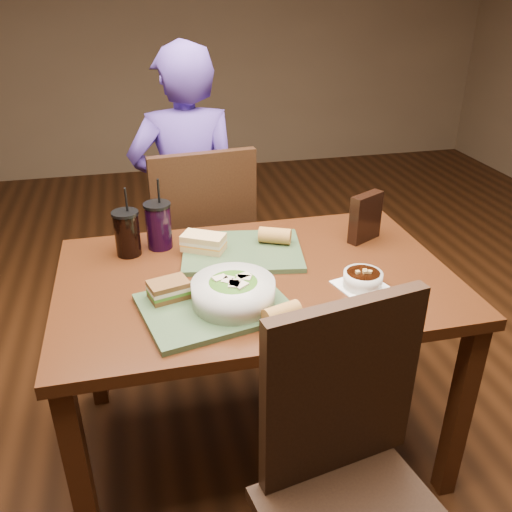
# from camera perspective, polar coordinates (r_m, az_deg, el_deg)

# --- Properties ---
(ground) EXTENTS (6.00, 6.00, 0.00)m
(ground) POSITION_cam_1_polar(r_m,az_deg,el_deg) (2.27, -0.00, -18.73)
(ground) COLOR #381C0B
(ground) RESTS_ON ground
(dining_table) EXTENTS (1.30, 0.85, 0.75)m
(dining_table) POSITION_cam_1_polar(r_m,az_deg,el_deg) (1.85, -0.00, -4.42)
(dining_table) COLOR #3F1E0C
(dining_table) RESTS_ON ground
(chair_near) EXTENTS (0.50, 0.50, 0.98)m
(chair_near) POSITION_cam_1_polar(r_m,az_deg,el_deg) (1.45, 9.98, -21.82)
(chair_near) COLOR black
(chair_near) RESTS_ON ground
(chair_far) EXTENTS (0.48, 0.48, 1.02)m
(chair_far) POSITION_cam_1_polar(r_m,az_deg,el_deg) (2.45, -5.58, 1.26)
(chair_far) COLOR black
(chair_far) RESTS_ON ground
(diner) EXTENTS (0.52, 0.34, 1.41)m
(diner) POSITION_cam_1_polar(r_m,az_deg,el_deg) (2.56, -7.16, 5.86)
(diner) COLOR #4C348F
(diner) RESTS_ON ground
(tray_near) EXTENTS (0.48, 0.40, 0.02)m
(tray_near) POSITION_cam_1_polar(r_m,az_deg,el_deg) (1.63, -4.37, -5.30)
(tray_near) COLOR #354B2C
(tray_near) RESTS_ON dining_table
(tray_far) EXTENTS (0.47, 0.39, 0.02)m
(tray_far) POSITION_cam_1_polar(r_m,az_deg,el_deg) (1.94, -1.45, 0.50)
(tray_far) COLOR #354B2C
(tray_far) RESTS_ON dining_table
(salad_bowl) EXTENTS (0.25, 0.25, 0.08)m
(salad_bowl) POSITION_cam_1_polar(r_m,az_deg,el_deg) (1.60, -2.40, -3.67)
(salad_bowl) COLOR silver
(salad_bowl) RESTS_ON tray_near
(soup_bowl) EXTENTS (0.18, 0.18, 0.06)m
(soup_bowl) POSITION_cam_1_polar(r_m,az_deg,el_deg) (1.76, 11.17, -2.41)
(soup_bowl) COLOR white
(soup_bowl) RESTS_ON dining_table
(sandwich_near) EXTENTS (0.13, 0.11, 0.06)m
(sandwich_near) POSITION_cam_1_polar(r_m,az_deg,el_deg) (1.65, -9.18, -3.50)
(sandwich_near) COLOR #593819
(sandwich_near) RESTS_ON tray_near
(sandwich_far) EXTENTS (0.17, 0.14, 0.06)m
(sandwich_far) POSITION_cam_1_polar(r_m,az_deg,el_deg) (1.93, -5.54, 1.45)
(sandwich_far) COLOR tan
(sandwich_far) RESTS_ON tray_far
(baguette_near) EXTENTS (0.12, 0.08, 0.05)m
(baguette_near) POSITION_cam_1_polar(r_m,az_deg,el_deg) (1.53, 2.74, -6.05)
(baguette_near) COLOR #AD7533
(baguette_near) RESTS_ON tray_near
(baguette_far) EXTENTS (0.13, 0.10, 0.06)m
(baguette_far) POSITION_cam_1_polar(r_m,az_deg,el_deg) (1.97, 2.00, 2.16)
(baguette_far) COLOR #AD7533
(baguette_far) RESTS_ON tray_far
(cup_cola) EXTENTS (0.09, 0.09, 0.25)m
(cup_cola) POSITION_cam_1_polar(r_m,az_deg,el_deg) (1.96, -13.41, 2.37)
(cup_cola) COLOR black
(cup_cola) RESTS_ON dining_table
(cup_berry) EXTENTS (0.10, 0.10, 0.26)m
(cup_berry) POSITION_cam_1_polar(r_m,az_deg,el_deg) (1.99, -10.21, 3.21)
(cup_berry) COLOR black
(cup_berry) RESTS_ON dining_table
(chip_bag) EXTENTS (0.14, 0.10, 0.18)m
(chip_bag) POSITION_cam_1_polar(r_m,az_deg,el_deg) (2.05, 11.45, 4.01)
(chip_bag) COLOR black
(chip_bag) RESTS_ON dining_table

